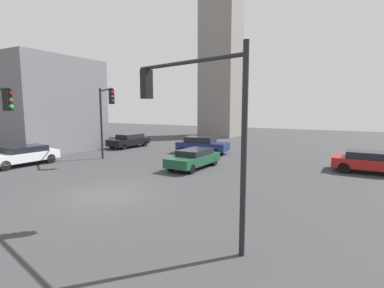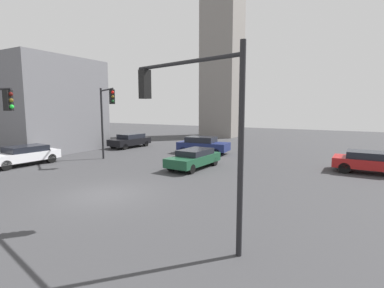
{
  "view_description": "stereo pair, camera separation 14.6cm",
  "coord_description": "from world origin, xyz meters",
  "px_view_note": "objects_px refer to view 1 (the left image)",
  "views": [
    {
      "loc": [
        9.88,
        -9.59,
        4.09
      ],
      "look_at": [
        1.38,
        5.97,
        1.84
      ],
      "focal_mm": 27.03,
      "sensor_mm": 36.0,
      "label": 1
    },
    {
      "loc": [
        10.0,
        -9.52,
        4.09
      ],
      "look_at": [
        1.38,
        5.97,
        1.84
      ],
      "focal_mm": 27.03,
      "sensor_mm": 36.0,
      "label": 2
    }
  ],
  "objects_px": {
    "traffic_light_0": "(106,109)",
    "traffic_light_1": "(191,107)",
    "car_2": "(202,145)",
    "car_0": "(194,158)",
    "car_3": "(23,155)",
    "car_1": "(372,161)",
    "car_4": "(129,140)"
  },
  "relations": [
    {
      "from": "traffic_light_0",
      "to": "traffic_light_1",
      "type": "relative_size",
      "value": 0.96
    },
    {
      "from": "traffic_light_0",
      "to": "car_2",
      "type": "relative_size",
      "value": 1.21
    },
    {
      "from": "car_0",
      "to": "car_3",
      "type": "relative_size",
      "value": 0.96
    },
    {
      "from": "car_1",
      "to": "car_2",
      "type": "distance_m",
      "value": 12.97
    },
    {
      "from": "traffic_light_1",
      "to": "car_4",
      "type": "distance_m",
      "value": 21.96
    },
    {
      "from": "car_2",
      "to": "car_4",
      "type": "height_order",
      "value": "car_2"
    },
    {
      "from": "car_0",
      "to": "car_1",
      "type": "bearing_deg",
      "value": 114.06
    },
    {
      "from": "traffic_light_0",
      "to": "car_1",
      "type": "bearing_deg",
      "value": 46.53
    },
    {
      "from": "car_1",
      "to": "car_4",
      "type": "xyz_separation_m",
      "value": [
        -21.25,
        1.86,
        -0.01
      ]
    },
    {
      "from": "traffic_light_0",
      "to": "car_1",
      "type": "relative_size",
      "value": 1.21
    },
    {
      "from": "car_4",
      "to": "traffic_light_1",
      "type": "bearing_deg",
      "value": 50.39
    },
    {
      "from": "car_3",
      "to": "car_4",
      "type": "distance_m",
      "value": 10.85
    },
    {
      "from": "traffic_light_1",
      "to": "car_0",
      "type": "bearing_deg",
      "value": -48.92
    },
    {
      "from": "car_2",
      "to": "car_4",
      "type": "bearing_deg",
      "value": 175.36
    },
    {
      "from": "car_0",
      "to": "car_4",
      "type": "xyz_separation_m",
      "value": [
        -10.74,
        5.86,
        0.04
      ]
    },
    {
      "from": "car_1",
      "to": "car_4",
      "type": "distance_m",
      "value": 21.33
    },
    {
      "from": "car_1",
      "to": "car_2",
      "type": "bearing_deg",
      "value": 173.51
    },
    {
      "from": "car_0",
      "to": "car_4",
      "type": "distance_m",
      "value": 12.23
    },
    {
      "from": "car_1",
      "to": "car_3",
      "type": "height_order",
      "value": "car_3"
    },
    {
      "from": "traffic_light_0",
      "to": "car_2",
      "type": "xyz_separation_m",
      "value": [
        4.51,
        6.99,
        -3.21
      ]
    },
    {
      "from": "car_1",
      "to": "car_3",
      "type": "xyz_separation_m",
      "value": [
        -21.66,
        -8.98,
        0.0
      ]
    },
    {
      "from": "traffic_light_0",
      "to": "car_0",
      "type": "xyz_separation_m",
      "value": [
        6.84,
        1.11,
        -3.31
      ]
    },
    {
      "from": "car_2",
      "to": "traffic_light_0",
      "type": "bearing_deg",
      "value": -127.6
    },
    {
      "from": "car_2",
      "to": "car_4",
      "type": "relative_size",
      "value": 1.02
    },
    {
      "from": "traffic_light_0",
      "to": "car_1",
      "type": "height_order",
      "value": "traffic_light_0"
    },
    {
      "from": "car_2",
      "to": "car_4",
      "type": "distance_m",
      "value": 8.42
    },
    {
      "from": "car_2",
      "to": "car_3",
      "type": "height_order",
      "value": "car_2"
    },
    {
      "from": "traffic_light_1",
      "to": "car_3",
      "type": "relative_size",
      "value": 1.23
    },
    {
      "from": "traffic_light_1",
      "to": "car_2",
      "type": "bearing_deg",
      "value": -51.24
    },
    {
      "from": "traffic_light_0",
      "to": "traffic_light_1",
      "type": "xyz_separation_m",
      "value": [
        11.69,
        -8.11,
        0.12
      ]
    },
    {
      "from": "car_1",
      "to": "car_3",
      "type": "distance_m",
      "value": 23.44
    },
    {
      "from": "traffic_light_0",
      "to": "car_0",
      "type": "bearing_deg",
      "value": 39.38
    }
  ]
}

